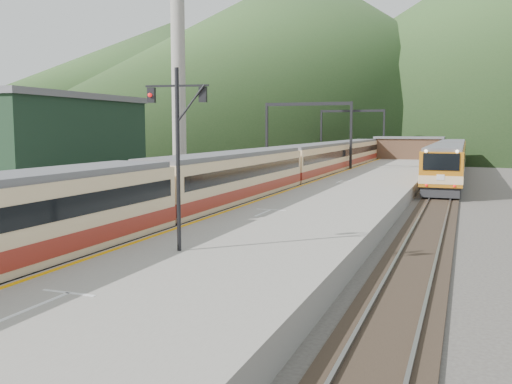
% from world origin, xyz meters
% --- Properties ---
extents(track_main, '(2.60, 200.00, 0.23)m').
position_xyz_m(track_main, '(0.00, 40.00, 0.07)').
color(track_main, black).
rests_on(track_main, ground).
extents(track_far, '(2.60, 200.00, 0.23)m').
position_xyz_m(track_far, '(-5.00, 40.00, 0.07)').
color(track_far, black).
rests_on(track_far, ground).
extents(track_second, '(2.60, 200.00, 0.23)m').
position_xyz_m(track_second, '(11.50, 40.00, 0.07)').
color(track_second, black).
rests_on(track_second, ground).
extents(platform, '(8.00, 100.00, 1.00)m').
position_xyz_m(platform, '(5.60, 38.00, 0.50)').
color(platform, gray).
rests_on(platform, ground).
extents(gantry_near, '(9.55, 0.25, 8.00)m').
position_xyz_m(gantry_near, '(-2.85, 55.00, 5.59)').
color(gantry_near, black).
rests_on(gantry_near, ground).
extents(gantry_far, '(9.55, 0.25, 8.00)m').
position_xyz_m(gantry_far, '(-2.85, 80.00, 5.59)').
color(gantry_far, black).
rests_on(gantry_far, ground).
extents(warehouse, '(14.50, 20.50, 8.60)m').
position_xyz_m(warehouse, '(-28.00, 42.00, 4.32)').
color(warehouse, black).
rests_on(warehouse, ground).
extents(smokestack, '(1.80, 1.80, 30.00)m').
position_xyz_m(smokestack, '(-22.00, 62.00, 15.00)').
color(smokestack, '#9E998E').
rests_on(smokestack, ground).
extents(station_shed, '(9.40, 4.40, 3.10)m').
position_xyz_m(station_shed, '(5.60, 78.00, 2.57)').
color(station_shed, '#503727').
rests_on(station_shed, platform).
extents(hill_a, '(180.00, 180.00, 60.00)m').
position_xyz_m(hill_a, '(-40.00, 190.00, 30.00)').
color(hill_a, '#2D4D23').
rests_on(hill_a, ground).
extents(hill_d, '(200.00, 200.00, 55.00)m').
position_xyz_m(hill_d, '(-120.00, 240.00, 27.50)').
color(hill_d, '#2D4D23').
rests_on(hill_d, ground).
extents(main_train, '(2.86, 78.39, 3.49)m').
position_xyz_m(main_train, '(0.00, 37.27, 1.97)').
color(main_train, beige).
rests_on(main_train, track_main).
extents(second_train, '(3.03, 41.21, 3.70)m').
position_xyz_m(second_train, '(11.50, 58.64, 2.08)').
color(second_train, '#B36813').
rests_on(second_train, track_second).
extents(signal_mast, '(2.19, 0.48, 6.17)m').
position_xyz_m(signal_mast, '(4.05, 12.71, 4.79)').
color(signal_mast, black).
rests_on(signal_mast, platform).
extents(short_signal_b, '(0.24, 0.19, 2.27)m').
position_xyz_m(short_signal_b, '(-2.91, 31.81, 1.46)').
color(short_signal_b, black).
rests_on(short_signal_b, ground).
extents(short_signal_c, '(0.23, 0.17, 2.27)m').
position_xyz_m(short_signal_c, '(-7.90, 19.88, 1.46)').
color(short_signal_c, black).
rests_on(short_signal_c, ground).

